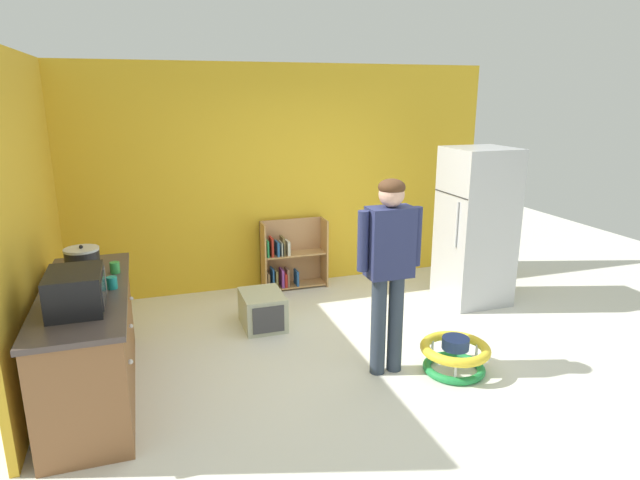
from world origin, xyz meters
The scene contains 16 objects.
ground_plane centered at (0.00, 0.00, 0.00)m, with size 12.00×12.00×0.00m, color silver.
back_wall centered at (0.00, 2.33, 1.35)m, with size 5.20×0.06×2.70m, color gold.
left_side_wall centered at (-2.63, 0.80, 1.35)m, with size 0.06×2.99×2.70m, color gold.
kitchen_counter centered at (-2.20, 0.19, 0.45)m, with size 0.65×1.92×0.90m.
refrigerator centered at (1.86, 1.04, 0.89)m, with size 0.73×0.68×1.78m.
bookshelf centered at (-0.05, 2.14, 0.36)m, with size 0.80×0.28×0.85m.
standing_person centered at (0.19, -0.18, 1.03)m, with size 0.57×0.22×1.70m.
baby_walker centered at (0.75, -0.38, 0.16)m, with size 0.60×0.60×0.32m.
pet_carrier centered at (-0.63, 1.09, 0.18)m, with size 0.42×0.55×0.36m.
microwave centered at (-2.20, -0.21, 1.04)m, with size 0.37×0.48×0.28m.
crock_pot centered at (-2.23, 0.60, 1.01)m, with size 0.28×0.28×0.25m.
banana_bunch centered at (-2.37, 0.21, 0.93)m, with size 0.12×0.16×0.04m.
green_glass_bottle centered at (-2.12, 0.13, 1.00)m, with size 0.07×0.07×0.25m.
orange_cup centered at (-2.34, 0.99, 0.95)m, with size 0.08×0.08×0.10m, color orange.
teal_cup centered at (-1.99, 0.17, 0.95)m, with size 0.08×0.08×0.10m, color teal.
green_cup centered at (-1.98, 0.55, 0.95)m, with size 0.08×0.08×0.10m, color green.
Camera 1 is at (-1.70, -4.06, 2.36)m, focal length 30.36 mm.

